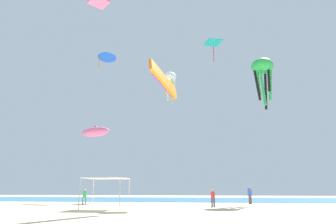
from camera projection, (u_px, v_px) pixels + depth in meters
The scene contains 12 objects.
ground at pixel (157, 217), 17.91m from camera, with size 110.00×110.00×0.10m, color beige.
ocean_strip at pixel (186, 199), 45.40m from camera, with size 110.00×20.68×0.03m, color teal.
canopy_tent at pixel (106, 179), 24.01m from camera, with size 3.28×2.91×2.49m.
person_near_tent at pixel (213, 197), 26.59m from camera, with size 0.38×0.38×1.58m.
person_leftmost at pixel (85, 195), 30.58m from camera, with size 0.39×0.39×1.63m.
person_central at pixel (250, 194), 32.30m from camera, with size 0.44×0.44×1.87m.
kite_octopus_white at pixel (170, 78), 49.85m from camera, with size 3.04×3.04×5.24m.
kite_diamond_teal at pixel (213, 44), 39.19m from camera, with size 2.63×2.63×2.84m.
kite_parafoil_orange at pixel (163, 80), 26.00m from camera, with size 2.16×4.34×2.75m.
kite_delta_blue at pixel (107, 56), 48.84m from camera, with size 3.44×3.49×2.70m.
kite_inflatable_pink at pixel (95, 132), 38.26m from camera, with size 4.75×2.98×1.79m.
kite_octopus_green at pixel (262, 69), 39.27m from camera, with size 4.05×4.05×6.84m.
Camera 1 is at (3.06, -18.73, 1.64)m, focal length 31.16 mm.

